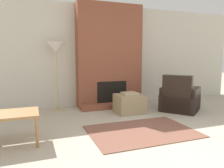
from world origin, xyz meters
The scene contains 8 objects.
ground_plane centered at (0.00, 0.00, 0.00)m, with size 24.00×24.00×0.00m, color #B2A893.
wall_back centered at (0.00, 3.31, 1.30)m, with size 8.13×0.06×2.60m, color beige.
fireplace centered at (0.00, 3.07, 1.25)m, with size 1.69×0.67×2.60m.
ottoman centered at (0.16, 2.19, 0.22)m, with size 0.62×0.53×0.47m.
armchair centered at (1.36, 1.94, 0.27)m, with size 1.17×1.16×0.87m.
side_table centered at (-2.20, 1.16, 0.42)m, with size 0.72×0.59×0.47m.
floor_lamp_left centered at (-1.35, 3.00, 1.45)m, with size 0.42×0.42×1.62m.
area_rug centered at (-0.17, 0.97, 0.01)m, with size 1.80×1.25×0.01m, color brown.
Camera 1 is at (-1.92, -2.26, 1.30)m, focal length 35.00 mm.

